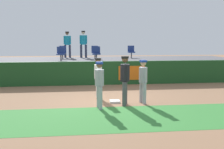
{
  "coord_description": "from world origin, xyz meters",
  "views": [
    {
      "loc": [
        -1.0,
        -10.29,
        2.53
      ],
      "look_at": [
        0.28,
        0.88,
        1.0
      ],
      "focal_mm": 41.79,
      "sensor_mm": 36.0,
      "label": 1
    }
  ],
  "objects_px": {
    "player_coach_visitor": "(143,78)",
    "spectator_capped": "(67,43)",
    "seat_front_center": "(96,53)",
    "seat_back_left": "(63,51)",
    "player_fielder_home": "(98,75)",
    "player_umpire": "(125,77)",
    "seat_back_center": "(95,51)",
    "spectator_hooded": "(83,42)",
    "player_runner_visitor": "(99,82)",
    "seat_front_left": "(61,53)",
    "seat_back_right": "(131,51)",
    "first_base": "(115,101)"
  },
  "relations": [
    {
      "from": "player_coach_visitor",
      "to": "spectator_capped",
      "type": "relative_size",
      "value": 0.95
    },
    {
      "from": "seat_front_center",
      "to": "seat_back_left",
      "type": "distance_m",
      "value": 2.8
    },
    {
      "from": "player_fielder_home",
      "to": "player_umpire",
      "type": "height_order",
      "value": "player_umpire"
    },
    {
      "from": "player_fielder_home",
      "to": "seat_back_center",
      "type": "distance_m",
      "value": 6.62
    },
    {
      "from": "player_fielder_home",
      "to": "spectator_hooded",
      "type": "xyz_separation_m",
      "value": [
        -0.56,
        7.2,
        1.31
      ]
    },
    {
      "from": "player_runner_visitor",
      "to": "seat_front_left",
      "type": "distance_m",
      "value": 6.79
    },
    {
      "from": "seat_back_right",
      "to": "spectator_hooded",
      "type": "height_order",
      "value": "spectator_hooded"
    },
    {
      "from": "player_coach_visitor",
      "to": "seat_front_left",
      "type": "xyz_separation_m",
      "value": [
        -3.63,
        5.89,
        0.72
      ]
    },
    {
      "from": "player_fielder_home",
      "to": "player_umpire",
      "type": "xyz_separation_m",
      "value": [
        0.95,
        -1.3,
        0.09
      ]
    },
    {
      "from": "seat_front_left",
      "to": "spectator_capped",
      "type": "distance_m",
      "value": 2.71
    },
    {
      "from": "spectator_capped",
      "to": "seat_back_right",
      "type": "bearing_deg",
      "value": 161.38
    },
    {
      "from": "first_base",
      "to": "spectator_capped",
      "type": "xyz_separation_m",
      "value": [
        -2.29,
        8.28,
        2.25
      ]
    },
    {
      "from": "first_base",
      "to": "player_coach_visitor",
      "type": "bearing_deg",
      "value": -12.87
    },
    {
      "from": "seat_front_center",
      "to": "seat_back_left",
      "type": "bearing_deg",
      "value": 139.99
    },
    {
      "from": "player_fielder_home",
      "to": "spectator_hooded",
      "type": "bearing_deg",
      "value": 178.72
    },
    {
      "from": "player_runner_visitor",
      "to": "seat_back_center",
      "type": "bearing_deg",
      "value": 169.63
    },
    {
      "from": "player_umpire",
      "to": "seat_back_right",
      "type": "relative_size",
      "value": 2.25
    },
    {
      "from": "seat_front_left",
      "to": "spectator_hooded",
      "type": "relative_size",
      "value": 0.46
    },
    {
      "from": "seat_back_left",
      "to": "player_fielder_home",
      "type": "bearing_deg",
      "value": -73.47
    },
    {
      "from": "first_base",
      "to": "seat_front_center",
      "type": "height_order",
      "value": "seat_front_center"
    },
    {
      "from": "player_fielder_home",
      "to": "spectator_hooded",
      "type": "relative_size",
      "value": 0.94
    },
    {
      "from": "player_runner_visitor",
      "to": "spectator_capped",
      "type": "distance_m",
      "value": 9.36
    },
    {
      "from": "player_umpire",
      "to": "seat_back_left",
      "type": "relative_size",
      "value": 2.25
    },
    {
      "from": "player_umpire",
      "to": "first_base",
      "type": "bearing_deg",
      "value": -127.5
    },
    {
      "from": "player_coach_visitor",
      "to": "seat_front_center",
      "type": "xyz_separation_m",
      "value": [
        -1.51,
        5.89,
        0.72
      ]
    },
    {
      "from": "first_base",
      "to": "spectator_hooded",
      "type": "xyz_separation_m",
      "value": [
        -1.18,
        8.06,
        2.28
      ]
    },
    {
      "from": "player_runner_visitor",
      "to": "player_umpire",
      "type": "height_order",
      "value": "player_umpire"
    },
    {
      "from": "player_coach_visitor",
      "to": "seat_front_left",
      "type": "relative_size",
      "value": 2.04
    },
    {
      "from": "first_base",
      "to": "player_fielder_home",
      "type": "distance_m",
      "value": 1.43
    },
    {
      "from": "player_fielder_home",
      "to": "seat_front_center",
      "type": "bearing_deg",
      "value": 171.96
    },
    {
      "from": "seat_back_right",
      "to": "seat_front_center",
      "type": "bearing_deg",
      "value": -144.15
    },
    {
      "from": "player_coach_visitor",
      "to": "spectator_hooded",
      "type": "relative_size",
      "value": 0.93
    },
    {
      "from": "seat_back_center",
      "to": "player_runner_visitor",
      "type": "bearing_deg",
      "value": -91.74
    },
    {
      "from": "first_base",
      "to": "seat_back_right",
      "type": "distance_m",
      "value": 7.9
    },
    {
      "from": "seat_front_left",
      "to": "seat_front_center",
      "type": "distance_m",
      "value": 2.11
    },
    {
      "from": "spectator_capped",
      "to": "player_fielder_home",
      "type": "bearing_deg",
      "value": 95.01
    },
    {
      "from": "player_runner_visitor",
      "to": "seat_front_center",
      "type": "distance_m",
      "value": 6.53
    },
    {
      "from": "player_umpire",
      "to": "seat_front_left",
      "type": "distance_m",
      "value": 6.76
    },
    {
      "from": "player_runner_visitor",
      "to": "seat_back_right",
      "type": "height_order",
      "value": "seat_back_right"
    },
    {
      "from": "player_umpire",
      "to": "seat_front_center",
      "type": "bearing_deg",
      "value": -156.93
    },
    {
      "from": "seat_front_left",
      "to": "first_base",
      "type": "bearing_deg",
      "value": -65.76
    },
    {
      "from": "seat_back_center",
      "to": "seat_front_left",
      "type": "bearing_deg",
      "value": -139.65
    },
    {
      "from": "player_umpire",
      "to": "seat_front_center",
      "type": "distance_m",
      "value": 6.16
    },
    {
      "from": "seat_front_left",
      "to": "seat_front_center",
      "type": "relative_size",
      "value": 1.0
    },
    {
      "from": "seat_back_left",
      "to": "spectator_hooded",
      "type": "relative_size",
      "value": 0.46
    },
    {
      "from": "seat_front_center",
      "to": "spectator_capped",
      "type": "height_order",
      "value": "spectator_capped"
    },
    {
      "from": "player_umpire",
      "to": "spectator_capped",
      "type": "height_order",
      "value": "spectator_capped"
    },
    {
      "from": "player_coach_visitor",
      "to": "spectator_capped",
      "type": "distance_m",
      "value": 9.26
    },
    {
      "from": "seat_back_left",
      "to": "seat_back_right",
      "type": "relative_size",
      "value": 1.0
    },
    {
      "from": "player_umpire",
      "to": "seat_back_left",
      "type": "height_order",
      "value": "seat_back_left"
    }
  ]
}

